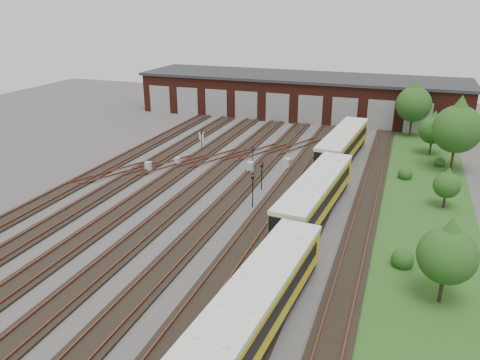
% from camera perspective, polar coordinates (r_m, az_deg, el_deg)
% --- Properties ---
extents(ground, '(120.00, 120.00, 0.00)m').
position_cam_1_polar(ground, '(41.07, -5.52, -3.91)').
color(ground, '#42403D').
rests_on(ground, ground).
extents(track_network, '(30.40, 70.00, 0.33)m').
position_cam_1_polar(track_network, '(41.57, -5.39, -3.42)').
color(track_network, black).
rests_on(track_network, ground).
extents(maintenance_shed, '(51.00, 12.50, 6.35)m').
position_cam_1_polar(maintenance_shed, '(76.63, 7.27, 10.21)').
color(maintenance_shed, '#4B1C12').
rests_on(maintenance_shed, ground).
extents(grass_verge, '(8.00, 55.00, 0.05)m').
position_cam_1_polar(grass_verge, '(46.92, 21.67, -2.09)').
color(grass_verge, '#22531B').
rests_on(grass_verge, ground).
extents(metro_train, '(4.00, 47.40, 3.15)m').
position_cam_1_polar(metro_train, '(39.71, 9.18, -1.92)').
color(metro_train, black).
rests_on(metro_train, ground).
extents(signal_mast_0, '(0.24, 0.22, 2.63)m').
position_cam_1_polar(signal_mast_0, '(57.45, -4.71, 5.20)').
color(signal_mast_0, black).
rests_on(signal_mast_0, ground).
extents(signal_mast_1, '(0.21, 0.20, 2.64)m').
position_cam_1_polar(signal_mast_1, '(50.37, 1.57, 2.99)').
color(signal_mast_1, black).
rests_on(signal_mast_1, ground).
extents(signal_mast_2, '(0.28, 0.27, 2.83)m').
position_cam_1_polar(signal_mast_2, '(45.04, 2.67, 0.96)').
color(signal_mast_2, black).
rests_on(signal_mast_2, ground).
extents(signal_mast_3, '(0.27, 0.25, 3.20)m').
position_cam_1_polar(signal_mast_3, '(41.00, 1.56, -0.75)').
color(signal_mast_3, black).
rests_on(signal_mast_3, ground).
extents(relay_cabinet_0, '(0.71, 0.62, 1.07)m').
position_cam_1_polar(relay_cabinet_0, '(51.42, -11.12, 1.61)').
color(relay_cabinet_0, '#B1B4B7').
rests_on(relay_cabinet_0, ground).
extents(relay_cabinet_1, '(0.80, 0.74, 1.05)m').
position_cam_1_polar(relay_cabinet_1, '(62.18, -4.74, 5.29)').
color(relay_cabinet_1, '#B1B4B7').
rests_on(relay_cabinet_1, ground).
extents(relay_cabinet_2, '(0.66, 0.60, 0.90)m').
position_cam_1_polar(relay_cabinet_2, '(52.90, -7.65, 2.28)').
color(relay_cabinet_2, '#B1B4B7').
rests_on(relay_cabinet_2, ground).
extents(relay_cabinet_3, '(0.70, 0.58, 1.15)m').
position_cam_1_polar(relay_cabinet_3, '(50.22, 1.27, 1.59)').
color(relay_cabinet_3, '#B1B4B7').
rests_on(relay_cabinet_3, ground).
extents(relay_cabinet_4, '(0.80, 0.73, 1.11)m').
position_cam_1_polar(relay_cabinet_4, '(51.74, 5.81, 2.05)').
color(relay_cabinet_4, '#B1B4B7').
rests_on(relay_cabinet_4, ground).
extents(tree_0, '(4.65, 4.65, 7.71)m').
position_cam_1_polar(tree_0, '(67.24, 20.47, 9.12)').
color(tree_0, '#2F1F15').
rests_on(tree_0, ground).
extents(tree_1, '(3.27, 3.27, 5.43)m').
position_cam_1_polar(tree_1, '(59.63, 22.53, 6.03)').
color(tree_1, '#2F1F15').
rests_on(tree_1, ground).
extents(tree_2, '(5.01, 5.01, 8.30)m').
position_cam_1_polar(tree_2, '(53.96, 25.06, 6.26)').
color(tree_2, '#2F1F15').
rests_on(tree_2, ground).
extents(tree_3, '(2.33, 2.33, 3.87)m').
position_cam_1_polar(tree_3, '(44.53, 23.95, -0.23)').
color(tree_3, '#2F1F15').
rests_on(tree_3, ground).
extents(tree_4, '(3.46, 3.46, 5.73)m').
position_cam_1_polar(tree_4, '(30.08, 24.05, -7.69)').
color(tree_4, '#2F1F15').
rests_on(tree_4, ground).
extents(bush_0, '(1.55, 1.55, 1.55)m').
position_cam_1_polar(bush_0, '(34.45, 19.25, -8.79)').
color(bush_0, '#194313').
rests_on(bush_0, ground).
extents(bush_1, '(1.45, 1.45, 1.45)m').
position_cam_1_polar(bush_1, '(51.19, 19.50, 0.92)').
color(bush_1, '#194313').
rests_on(bush_1, ground).
extents(bush_2, '(1.19, 1.19, 1.19)m').
position_cam_1_polar(bush_2, '(56.63, 23.19, 2.14)').
color(bush_2, '#194313').
rests_on(bush_2, ground).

